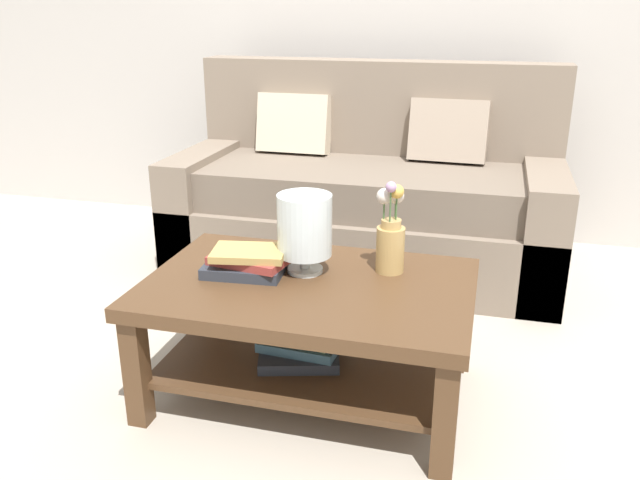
% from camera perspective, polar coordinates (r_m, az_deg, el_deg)
% --- Properties ---
extents(ground_plane, '(10.00, 10.00, 0.00)m').
position_cam_1_polar(ground_plane, '(2.74, 0.58, -9.26)').
color(ground_plane, '#ADA393').
extents(back_wall, '(6.40, 0.12, 2.70)m').
position_cam_1_polar(back_wall, '(4.01, 6.94, 20.00)').
color(back_wall, '#BCB7B2').
rests_on(back_wall, ground).
extents(couch, '(1.99, 0.90, 1.06)m').
position_cam_1_polar(couch, '(3.49, 4.14, 3.68)').
color(couch, '#7A6B5B').
rests_on(couch, ground).
extents(coffee_table, '(1.12, 0.74, 0.44)m').
position_cam_1_polar(coffee_table, '(2.29, -1.03, -6.60)').
color(coffee_table, '#4C331E').
rests_on(coffee_table, ground).
extents(book_stack_main, '(0.31, 0.22, 0.09)m').
position_cam_1_polar(book_stack_main, '(2.30, -6.42, -1.90)').
color(book_stack_main, '#2D333D').
rests_on(book_stack_main, coffee_table).
extents(glass_hurricane_vase, '(0.19, 0.19, 0.28)m').
position_cam_1_polar(glass_hurricane_vase, '(2.26, -1.35, 1.15)').
color(glass_hurricane_vase, silver).
rests_on(glass_hurricane_vase, coffee_table).
extents(flower_pitcher, '(0.11, 0.11, 0.34)m').
position_cam_1_polar(flower_pitcher, '(2.29, 6.24, 0.40)').
color(flower_pitcher, tan).
rests_on(flower_pitcher, coffee_table).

